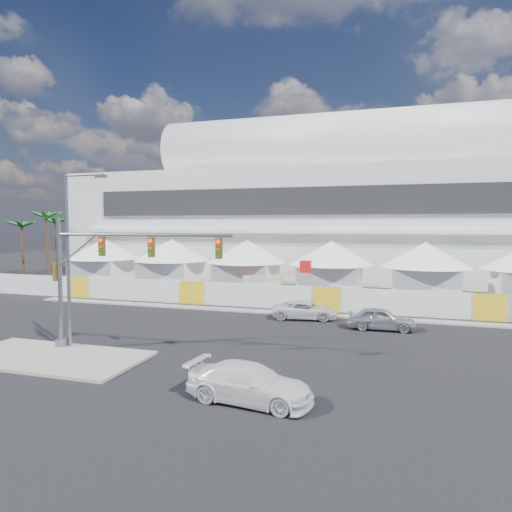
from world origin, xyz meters
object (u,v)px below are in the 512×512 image
(boom_lift, at_px, (258,290))
(pickup_near, at_px, (250,383))
(lot_car_c, at_px, (174,288))
(streetlight_median, at_px, (72,247))
(sedan_silver, at_px, (381,319))
(pickup_curb, at_px, (305,310))
(traffic_mast, at_px, (94,276))

(boom_lift, bearing_deg, pickup_near, -77.05)
(lot_car_c, relative_size, streetlight_median, 0.44)
(pickup_near, distance_m, lot_car_c, 29.03)
(sedan_silver, xyz_separation_m, pickup_curb, (-5.58, 1.93, -0.08))
(lot_car_c, height_order, traffic_mast, traffic_mast)
(sedan_silver, height_order, pickup_near, sedan_silver)
(pickup_near, relative_size, streetlight_median, 0.53)
(sedan_silver, height_order, streetlight_median, streetlight_median)
(pickup_near, height_order, traffic_mast, traffic_mast)
(streetlight_median, bearing_deg, traffic_mast, -4.16)
(pickup_near, bearing_deg, streetlight_median, 76.20)
(pickup_curb, height_order, traffic_mast, traffic_mast)
(pickup_curb, distance_m, streetlight_median, 17.08)
(streetlight_median, height_order, boom_lift, streetlight_median)
(lot_car_c, bearing_deg, pickup_near, -118.19)
(pickup_curb, relative_size, traffic_mast, 0.45)
(sedan_silver, bearing_deg, boom_lift, 49.18)
(boom_lift, bearing_deg, sedan_silver, -40.70)
(sedan_silver, bearing_deg, streetlight_median, 118.27)
(lot_car_c, relative_size, traffic_mast, 0.40)
(lot_car_c, distance_m, traffic_mast, 21.07)
(pickup_near, bearing_deg, sedan_silver, -11.17)
(boom_lift, bearing_deg, lot_car_c, 170.06)
(pickup_near, distance_m, streetlight_median, 13.69)
(lot_car_c, distance_m, boom_lift, 9.31)
(pickup_curb, xyz_separation_m, traffic_mast, (-9.39, -12.19, 3.60))
(boom_lift, bearing_deg, traffic_mast, -104.25)
(sedan_silver, height_order, traffic_mast, traffic_mast)
(sedan_silver, bearing_deg, pickup_near, 159.23)
(lot_car_c, bearing_deg, pickup_curb, -89.13)
(pickup_near, xyz_separation_m, traffic_mast, (-10.40, 4.26, 3.51))
(streetlight_median, xyz_separation_m, boom_lift, (5.23, 18.80, -4.79))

